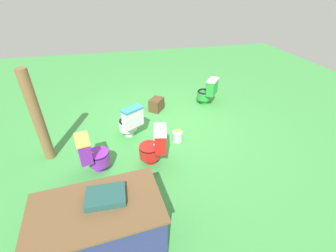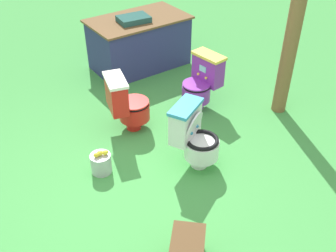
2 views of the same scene
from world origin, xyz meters
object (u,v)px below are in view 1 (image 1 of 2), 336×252
object	(u,v)px
toilet_purple	(93,154)
lemon_bucket	(177,136)
small_crate	(156,104)
vendor_table	(101,228)
toilet_red	(154,146)
toilet_white	(130,122)
toilet_green	(208,91)
wooden_post	(37,118)

from	to	relation	value
toilet_purple	lemon_bucket	world-z (taller)	toilet_purple
small_crate	vendor_table	bearing A→B (deg)	69.12
toilet_purple	lemon_bucket	size ratio (longest dim) A/B	2.63
toilet_red	toilet_white	bearing A→B (deg)	30.95
toilet_green	lemon_bucket	bearing A→B (deg)	179.78
wooden_post	small_crate	xyz separation A→B (m)	(-2.32, -1.39, -0.71)
toilet_purple	wooden_post	bearing A→B (deg)	-135.42
small_crate	lemon_bucket	size ratio (longest dim) A/B	1.38
vendor_table	wooden_post	xyz separation A→B (m)	(1.01, -2.05, 0.48)
toilet_purple	wooden_post	world-z (taller)	wooden_post
toilet_white	vendor_table	xyz separation A→B (m)	(0.56, 2.39, 0.02)
toilet_green	vendor_table	distance (m)	4.40
toilet_green	small_crate	bearing A→B (deg)	130.52
toilet_green	toilet_purple	size ratio (longest dim) A/B	1.00
toilet_green	vendor_table	size ratio (longest dim) A/B	0.48
toilet_purple	toilet_red	bearing A→B (deg)	78.02
vendor_table	small_crate	distance (m)	3.70
toilet_green	lemon_bucket	world-z (taller)	toilet_green
toilet_red	small_crate	size ratio (longest dim) A/B	1.91
toilet_white	toilet_green	bearing A→B (deg)	-5.18
toilet_purple	small_crate	distance (m)	2.47
vendor_table	small_crate	xyz separation A→B (m)	(-1.32, -3.45, -0.23)
toilet_green	toilet_red	size ratio (longest dim) A/B	1.00
toilet_green	toilet_purple	xyz separation A→B (m)	(2.86, 2.00, -0.00)
toilet_red	toilet_purple	distance (m)	1.06
toilet_white	toilet_purple	bearing A→B (deg)	-159.87
toilet_white	wooden_post	bearing A→B (deg)	160.13
toilet_purple	vendor_table	distance (m)	1.48
vendor_table	toilet_green	bearing A→B (deg)	-127.94
toilet_purple	lemon_bucket	distance (m)	1.74
toilet_green	small_crate	xyz separation A→B (m)	(1.39, 0.02, -0.22)
small_crate	toilet_white	bearing A→B (deg)	54.56
toilet_green	vendor_table	world-z (taller)	vendor_table
toilet_purple	vendor_table	xyz separation A→B (m)	(-0.16, 1.47, 0.02)
toilet_white	wooden_post	world-z (taller)	wooden_post
toilet_white	small_crate	world-z (taller)	toilet_white
toilet_white	toilet_red	bearing A→B (deg)	-101.99
toilet_white	vendor_table	world-z (taller)	vendor_table
vendor_table	toilet_white	bearing A→B (deg)	-103.24
toilet_purple	toilet_green	bearing A→B (deg)	113.98
vendor_table	small_crate	size ratio (longest dim) A/B	4.01
toilet_white	toilet_purple	size ratio (longest dim) A/B	1.00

